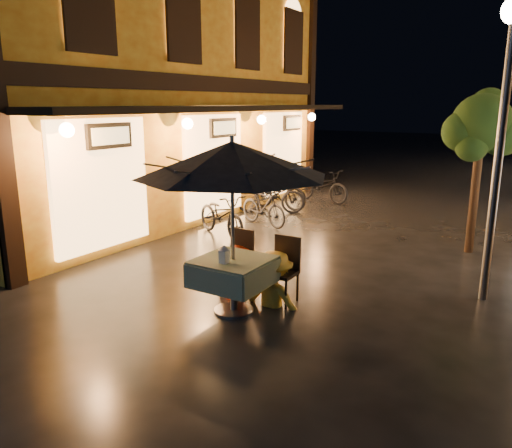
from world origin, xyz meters
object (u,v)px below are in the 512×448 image
Objects in this scene: patio_umbrella at (232,159)px; table_lantern at (224,253)px; streetlamp_near at (505,99)px; bicycle_0 at (222,215)px; cafe_table at (233,272)px; person_yellow at (274,253)px; person_orange at (237,246)px.

table_lantern is at bearing -90.00° from patio_umbrella.
streetlamp_near is 1.62× the size of patio_umbrella.
streetlamp_near is 3.83m from patio_umbrella.
patio_umbrella reaches higher than bicycle_0.
bicycle_0 is (-5.47, 0.93, -2.44)m from streetlamp_near.
cafe_table is at bearing -141.13° from streetlamp_near.
cafe_table is 0.39m from table_lantern.
person_yellow is at bearing 58.80° from patio_umbrella.
patio_umbrella is at bearing -141.13° from streetlamp_near.
streetlamp_near is at bearing 41.32° from table_lantern.
person_yellow is at bearing 66.37° from table_lantern.
person_orange is (-3.25, -1.77, -2.15)m from streetlamp_near.
table_lantern is 0.16× the size of person_orange.
bicycle_0 is (-2.55, 3.29, -1.67)m from patio_umbrella.
patio_umbrella is at bearing 57.57° from person_yellow.
person_orange is at bearing 112.42° from table_lantern.
person_yellow is 0.86× the size of bicycle_0.
bicycle_0 is at bearing 126.07° from table_lantern.
streetlamp_near is 4.27× the size of cafe_table.
streetlamp_near is at bearing 38.87° from patio_umbrella.
streetlamp_near reaches higher than bicycle_0.
person_orange is (-0.33, 0.59, -1.38)m from patio_umbrella.
bicycle_0 is (-2.89, 2.73, -0.30)m from person_yellow.
bicycle_0 is at bearing -45.66° from person_orange.
streetlamp_near is 2.34× the size of bicycle_0.
table_lantern is (0.00, -0.21, -1.23)m from patio_umbrella.
patio_umbrella is at bearing 90.00° from table_lantern.
person_yellow is (0.34, 0.56, -1.37)m from patio_umbrella.
streetlamp_near is 6.06m from bicycle_0.
streetlamp_near is 2.72× the size of person_yellow.
streetlamp_near reaches higher than table_lantern.
bicycle_0 is at bearing -44.65° from person_yellow.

